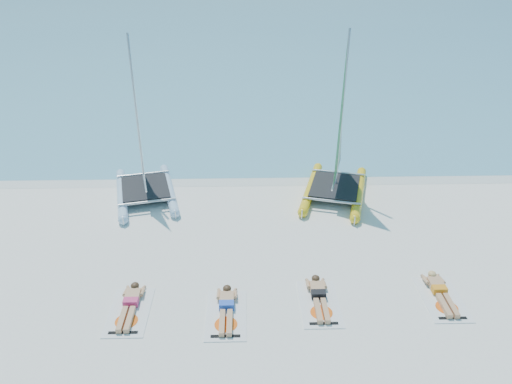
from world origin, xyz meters
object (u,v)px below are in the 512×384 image
towel_b (226,315)px  towel_c (319,304)px  towel_a (129,312)px  sunbather_d (440,291)px  catamaran_yellow (339,143)px  sunbather_a (130,303)px  towel_d (442,299)px  sunbather_b (226,306)px  sunbather_c (319,295)px  catamaran_blue (141,151)px

towel_b → towel_c: (2.36, 0.37, 0.00)m
towel_a → sunbather_d: 7.99m
catamaran_yellow → sunbather_a: 9.21m
sunbather_a → towel_d: sunbather_a is taller
catamaran_yellow → towel_a: (-6.29, -6.70, -1.84)m
sunbather_a → towel_d: size_ratio=0.93×
sunbather_d → towel_b: bearing=-173.0°
towel_b → sunbather_d: size_ratio=1.07×
towel_b → sunbather_b: (0.00, 0.19, 0.11)m
sunbather_c → towel_d: (3.19, -0.08, -0.11)m
towel_a → towel_b: same height
sunbather_b → catamaran_yellow: bearing=60.0°
catamaran_yellow → sunbather_c: 6.72m
towel_b → towel_d: size_ratio=1.00×
sunbather_b → towel_c: sunbather_b is taller
sunbather_a → sunbather_c: bearing=2.3°
catamaran_blue → sunbather_a: catamaran_blue is taller
towel_c → towel_b: bearing=-171.0°
catamaran_blue → towel_a: bearing=-97.3°
catamaran_yellow → sunbather_a: bearing=-118.6°
catamaran_yellow → sunbather_c: bearing=-88.0°
towel_d → towel_a: bearing=-177.8°
catamaran_yellow → sunbather_a: size_ratio=3.40×
towel_b → sunbather_b: 0.22m
catamaran_blue → catamaran_yellow: (6.98, 0.25, 0.14)m
sunbather_b → towel_c: 2.37m
towel_a → sunbather_a: bearing=90.0°
catamaran_yellow → towel_d: (1.69, -6.39, -1.84)m
catamaran_blue → towel_b: catamaran_blue is taller
sunbather_b → sunbather_c: 2.39m
catamaran_yellow → sunbather_c: catamaran_yellow is taller
sunbather_a → towel_b: size_ratio=0.93×
sunbather_c → sunbather_d: (3.19, 0.11, 0.00)m
towel_c → towel_d: (3.19, 0.11, 0.00)m
catamaran_yellow → sunbather_d: catamaran_yellow is taller
towel_d → towel_b: bearing=-175.0°
towel_c → towel_d: same height
towel_c → sunbather_d: bearing=5.5°
towel_b → sunbather_b: bearing=90.0°
sunbather_a → towel_d: bearing=0.8°
towel_a → towel_c: 4.79m
catamaran_blue → towel_a: size_ratio=3.10×
sunbather_c → towel_a: bearing=-175.4°
towel_a → towel_d: bearing=2.2°
sunbather_a → sunbather_d: same height
sunbather_a → towel_d: 7.98m
catamaran_yellow → towel_c: size_ratio=3.18×
towel_a → sunbather_b: (2.42, 0.01, 0.11)m
towel_c → towel_d: 3.19m
catamaran_yellow → towel_b: (-3.86, -6.88, -1.84)m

